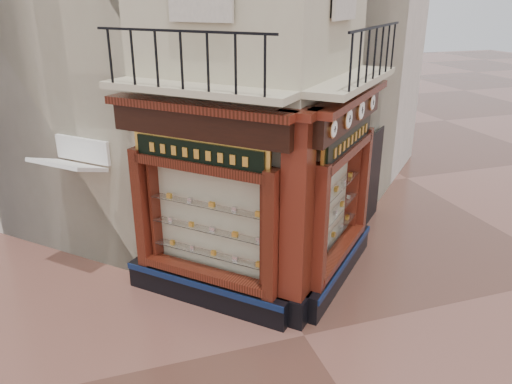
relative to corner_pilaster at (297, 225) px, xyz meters
name	(u,v)px	position (x,y,z in m)	size (l,w,h in m)	color
ground	(304,335)	(0.00, -0.50, -1.95)	(80.00, 80.00, 0.00)	#502F25
neighbour_left	(105,2)	(-2.47, 8.13, 3.55)	(8.00, 8.00, 11.00)	beige
neighbour_right	(273,1)	(2.47, 8.13, 3.55)	(8.00, 8.00, 11.00)	beige
shopfront_left	(203,211)	(-1.41, 1.07, 0.03)	(2.86, 2.86, 3.98)	black
shopfront_right	(341,193)	(1.41, 1.07, 0.03)	(2.86, 2.86, 3.98)	black
corner_pilaster	(297,225)	(0.00, 0.00, 0.00)	(0.85, 0.85, 3.98)	black
balcony	(279,84)	(0.00, 0.99, 2.27)	(5.94, 2.97, 1.03)	#C2B898
clock_a	(333,129)	(0.58, -0.03, 1.67)	(0.26, 0.26, 0.31)	#CE8A44
clock_b	(348,119)	(1.16, 0.56, 1.67)	(0.31, 0.31, 0.38)	#CE8A44
clock_c	(361,110)	(1.74, 1.13, 1.67)	(0.32, 0.32, 0.40)	#CE8A44
clock_d	(372,102)	(2.33, 1.72, 1.67)	(0.28, 0.28, 0.34)	#CE8A44
awning	(83,272)	(-3.74, 3.04, -1.95)	(1.41, 0.84, 0.08)	white
signboard_left	(199,153)	(-1.46, 1.01, 1.15)	(2.00, 2.00, 0.54)	gold
signboard_right	(349,139)	(1.46, 1.01, 1.15)	(2.10, 2.10, 0.56)	gold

